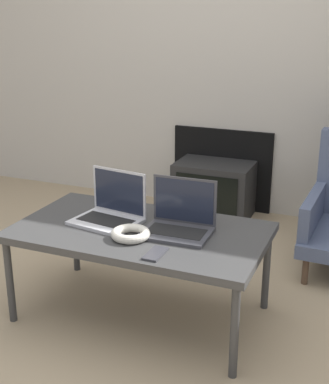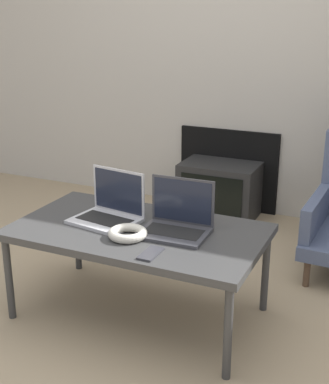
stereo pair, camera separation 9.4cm
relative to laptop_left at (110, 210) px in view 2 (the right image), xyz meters
The scene contains 8 objects.
ground_plane 0.63m from the laptop_left, 61.19° to the right, with size 14.00×14.00×0.00m, color #998466.
wall_back 1.83m from the laptop_left, 83.90° to the left, with size 7.00×0.08×2.60m.
table 0.20m from the laptop_left, 13.36° to the right, with size 1.19×0.67×0.46m.
laptop_left is the anchor object (origin of this frame).
laptop_right 0.36m from the laptop_left, ahead, with size 0.32×0.25×0.24m.
headphones 0.25m from the laptop_left, 40.62° to the right, with size 0.18×0.18×0.04m.
phone 0.45m from the laptop_left, 37.53° to the right, with size 0.07×0.14×0.01m.
tv 1.45m from the laptop_left, 86.46° to the left, with size 0.55×0.37×0.40m.
Camera 2 is at (1.09, -1.80, 1.43)m, focal length 50.00 mm.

